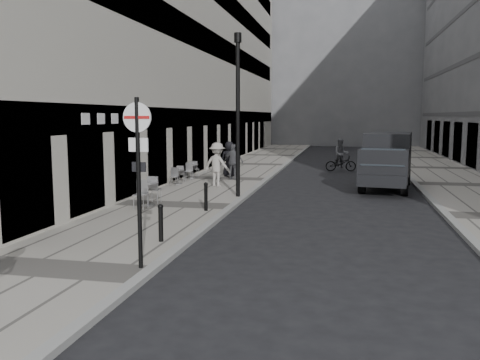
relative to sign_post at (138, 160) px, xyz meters
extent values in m
plane|color=black|center=(0.20, -3.09, -2.32)|extent=(120.00, 120.00, 0.00)
cube|color=gray|center=(-1.80, 14.91, -2.26)|extent=(4.00, 60.00, 0.12)
cube|color=gray|center=(9.20, 14.91, -2.26)|extent=(4.00, 60.00, 0.12)
cube|color=#B5B1A5|center=(-5.80, 21.41, 6.68)|extent=(4.00, 45.00, 18.00)
cube|color=gray|center=(1.70, 52.91, 8.68)|extent=(24.00, 16.00, 22.00)
cylinder|color=black|center=(0.00, 0.00, -0.48)|extent=(0.09, 0.09, 3.43)
cylinder|color=white|center=(0.00, 0.00, 0.84)|extent=(0.59, 0.06, 0.59)
cube|color=#B21414|center=(0.00, -0.02, 0.84)|extent=(0.54, 0.04, 0.06)
cube|color=white|center=(0.00, 0.03, 0.30)|extent=(0.41, 0.05, 0.27)
cylinder|color=black|center=(0.00, 9.43, 0.75)|extent=(0.16, 0.16, 5.89)
cylinder|color=black|center=(0.00, 9.43, 3.74)|extent=(0.27, 0.27, 0.34)
cylinder|color=black|center=(-0.37, 2.15, -1.77)|extent=(0.12, 0.12, 0.87)
cylinder|color=black|center=(-0.40, 6.32, -1.77)|extent=(0.12, 0.12, 0.87)
cylinder|color=black|center=(4.71, 11.96, -1.94)|extent=(0.37, 0.79, 0.76)
cylinder|color=black|center=(6.37, 11.73, -1.94)|extent=(0.37, 0.79, 0.76)
cylinder|color=black|center=(5.15, 15.18, -1.94)|extent=(0.37, 0.79, 0.76)
cylinder|color=black|center=(6.81, 14.95, -1.94)|extent=(0.37, 0.79, 0.76)
cube|color=black|center=(5.88, 14.30, -0.84)|extent=(2.36, 3.67, 1.91)
cube|color=black|center=(5.53, 11.75, -1.13)|extent=(2.13, 1.96, 1.34)
cube|color=#1E2328|center=(5.43, 11.04, -0.74)|extent=(1.70, 0.56, 0.71)
imported|color=black|center=(3.74, 20.44, -1.86)|extent=(1.84, 0.93, 0.92)
imported|color=slate|center=(3.74, 20.44, -1.29)|extent=(0.95, 0.80, 1.74)
imported|color=#515155|center=(-1.31, 14.48, -1.33)|extent=(1.08, 0.63, 1.73)
imported|color=#A7A29A|center=(-1.47, 11.97, -1.24)|extent=(1.40, 1.06, 1.92)
imported|color=black|center=(-1.80, 15.70, -1.30)|extent=(1.04, 0.90, 1.79)
cylinder|color=silver|center=(-2.60, 6.79, -2.19)|extent=(0.47, 0.47, 0.03)
cylinder|color=silver|center=(-2.60, 6.79, -1.80)|extent=(0.06, 0.06, 0.79)
cylinder|color=silver|center=(-2.60, 6.79, -1.41)|extent=(0.74, 0.74, 0.03)
cylinder|color=silver|center=(-3.40, 14.42, -2.19)|extent=(0.40, 0.40, 0.03)
cylinder|color=silver|center=(-3.40, 14.42, -1.85)|extent=(0.05, 0.05, 0.67)
cylinder|color=silver|center=(-3.40, 14.42, -1.52)|extent=(0.64, 0.64, 0.03)
cylinder|color=#B8B8BA|center=(-3.40, 12.30, -2.19)|extent=(0.39, 0.39, 0.03)
cylinder|color=#B8B8BA|center=(-3.40, 12.30, -1.87)|extent=(0.05, 0.05, 0.65)
cylinder|color=#B8B8BA|center=(-3.40, 12.30, -1.54)|extent=(0.62, 0.62, 0.03)
camera|label=1|loc=(4.04, -9.40, 0.87)|focal=38.00mm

